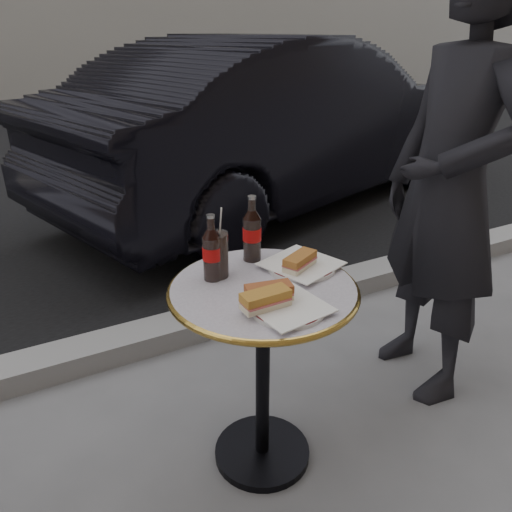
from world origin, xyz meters
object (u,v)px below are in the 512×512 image
cola_bottle_right (252,228)px  bistro_table (263,378)px  plate_left (288,309)px  parked_car (284,123)px  pedestrian (449,190)px  plate_right (301,266)px  cola_bottle_left (212,247)px  cola_glass (217,255)px

cola_bottle_right → bistro_table: bearing=-107.7°
plate_left → parked_car: bearing=59.2°
pedestrian → plate_left: bearing=-66.5°
cola_bottle_right → pedestrian: (0.82, -0.12, 0.05)m
plate_left → cola_bottle_right: 0.39m
bistro_table → parked_car: 3.11m
plate_left → plate_right: bearing=49.5°
bistro_table → plate_right: bearing=17.9°
cola_bottle_left → cola_glass: size_ratio=1.43×
plate_right → parked_car: parked_car is taller
plate_left → cola_bottle_right: cola_bottle_right is taller
cola_bottle_right → plate_left: bearing=-101.2°
cola_bottle_right → cola_glass: size_ratio=1.52×
cola_glass → plate_left: bearing=-73.3°
cola_bottle_right → cola_bottle_left: bearing=-158.7°
cola_glass → parked_car: (1.75, 2.48, -0.09)m
pedestrian → cola_bottle_right: bearing=-90.0°
cola_glass → pedestrian: bearing=-3.4°
plate_right → parked_car: 2.95m
cola_bottle_right → pedestrian: size_ratio=0.13×
plate_right → pedestrian: pedestrian is taller
plate_right → cola_bottle_left: cola_bottle_left is taller
bistro_table → plate_left: bearing=-93.0°
cola_bottle_left → parked_car: size_ratio=0.05×
plate_right → cola_glass: bearing=164.6°
plate_left → cola_bottle_left: bearing=111.1°
cola_bottle_right → parked_car: parked_car is taller
plate_right → cola_glass: cola_glass is taller
cola_bottle_right → pedestrian: 0.83m
cola_bottle_left → parked_car: (1.77, 2.49, -0.13)m
pedestrian → plate_right: bearing=-80.1°
plate_left → pedestrian: 0.94m
plate_right → pedestrian: size_ratio=0.13×
plate_left → cola_glass: bearing=106.7°
cola_bottle_left → cola_bottle_right: (0.18, 0.07, 0.01)m
cola_bottle_left → parked_car: bearing=54.6°
plate_left → cola_bottle_right: (0.07, 0.36, 0.11)m
plate_right → plate_left: bearing=-130.5°
bistro_table → cola_bottle_right: size_ratio=3.06×
cola_bottle_left → bistro_table: bearing=-46.1°
plate_right → pedestrian: bearing=1.6°
cola_bottle_left → pedestrian: 1.01m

